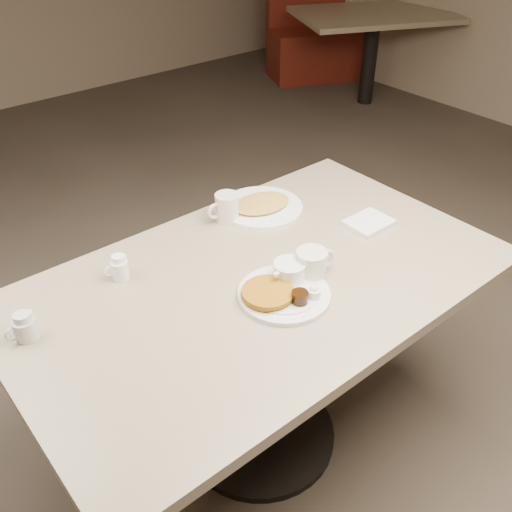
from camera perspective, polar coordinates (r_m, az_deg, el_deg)
room at (r=1.42m, az=0.55°, el=19.12°), size 7.04×8.04×2.84m
diner_table at (r=1.83m, az=0.40°, el=-6.44°), size 1.50×0.90×0.75m
main_plate at (r=1.64m, az=2.75°, el=-3.24°), size 0.34×0.30×0.07m
coffee_mug_near at (r=1.71m, az=5.68°, el=-0.76°), size 0.14×0.10×0.09m
napkin at (r=2.00m, az=11.24°, el=3.27°), size 0.15×0.12×0.02m
coffee_mug_far at (r=1.97m, az=-3.00°, el=4.85°), size 0.12×0.09×0.10m
creamer_left at (r=1.61m, az=-22.21°, el=-6.63°), size 0.09×0.08×0.08m
creamer_right at (r=1.74m, az=-13.56°, el=-1.16°), size 0.08×0.07×0.08m
hash_plate at (r=2.05m, az=0.56°, el=5.04°), size 0.33×0.33×0.04m
booth_back_right at (r=5.85m, az=8.11°, el=21.28°), size 1.74×1.85×1.12m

